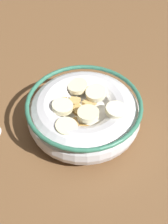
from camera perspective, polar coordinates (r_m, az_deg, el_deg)
ground_plane at (r=45.11cm, az=0.00°, el=-3.39°), size 107.37×107.37×2.00cm
cereal_bowl at (r=42.22cm, az=-0.01°, el=-0.22°), size 15.92×15.92×5.59cm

